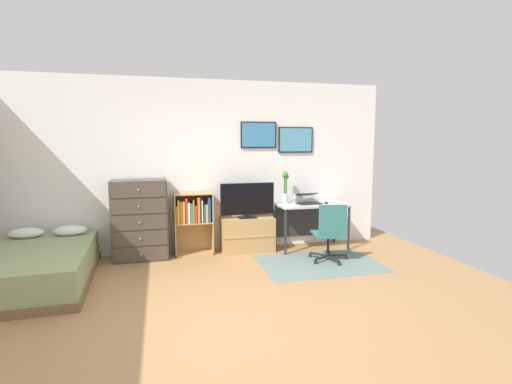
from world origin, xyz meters
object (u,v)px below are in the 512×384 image
object	(u,v)px
bookshelf	(194,217)
television	(247,201)
tv_stand	(247,234)
computer_mouse	(326,203)
wine_glass	(295,196)
office_chair	(330,231)
desk	(310,211)
bed	(36,266)
bamboo_vase	(285,186)
dresser	(140,220)
laptop	(307,199)

from	to	relation	value
bookshelf	television	distance (m)	0.88
tv_stand	computer_mouse	world-z (taller)	computer_mouse
computer_mouse	wine_glass	bearing A→B (deg)	176.42
computer_mouse	office_chair	bearing A→B (deg)	-109.57
desk	wine_glass	xyz separation A→B (m)	(-0.31, -0.11, 0.27)
bookshelf	desk	world-z (taller)	bookshelf
bookshelf	computer_mouse	world-z (taller)	bookshelf
bed	desk	xyz separation A→B (m)	(3.89, 0.77, 0.38)
bamboo_vase	wine_glass	world-z (taller)	bamboo_vase
bamboo_vase	dresser	bearing A→B (deg)	-178.00
tv_stand	television	distance (m)	0.55
dresser	tv_stand	bearing A→B (deg)	0.53
dresser	tv_stand	size ratio (longest dim) A/B	1.42
computer_mouse	bamboo_vase	world-z (taller)	bamboo_vase
bed	dresser	size ratio (longest dim) A/B	1.71
tv_stand	desk	bearing A→B (deg)	-0.72
television	office_chair	world-z (taller)	television
television	wine_glass	bearing A→B (deg)	-7.53
dresser	bookshelf	bearing A→B (deg)	4.08
wine_glass	bamboo_vase	bearing A→B (deg)	116.63
desk	wine_glass	distance (m)	0.43
bed	desk	size ratio (longest dim) A/B	1.79
television	bamboo_vase	world-z (taller)	bamboo_vase
television	laptop	distance (m)	1.01
tv_stand	desk	xyz separation A→B (m)	(1.06, -0.01, 0.33)
bamboo_vase	bed	bearing A→B (deg)	-166.26
television	bamboo_vase	size ratio (longest dim) A/B	1.61
dresser	computer_mouse	xyz separation A→B (m)	(2.91, -0.14, 0.16)
tv_stand	television	size ratio (longest dim) A/B	0.97
bamboo_vase	computer_mouse	bearing A→B (deg)	-19.25
tv_stand	office_chair	xyz separation A→B (m)	(1.03, -0.85, 0.19)
tv_stand	bamboo_vase	xyz separation A→B (m)	(0.65, 0.06, 0.75)
computer_mouse	desk	bearing A→B (deg)	147.73
wine_glass	bed	bearing A→B (deg)	-169.45
bookshelf	desk	distance (m)	1.90
laptop	bamboo_vase	bearing A→B (deg)	162.91
bed	tv_stand	world-z (taller)	bed
dresser	tv_stand	distance (m)	1.66
desk	laptop	bearing A→B (deg)	-178.75
bamboo_vase	tv_stand	bearing A→B (deg)	-174.36
bamboo_vase	office_chair	bearing A→B (deg)	-67.57
desk	bamboo_vase	world-z (taller)	bamboo_vase
bookshelf	television	xyz separation A→B (m)	(0.84, -0.06, 0.23)
bed	bookshelf	xyz separation A→B (m)	(1.99, 0.83, 0.36)
laptop	computer_mouse	xyz separation A→B (m)	(0.28, -0.14, -0.05)
television	bed	bearing A→B (deg)	-164.87
dresser	desk	xyz separation A→B (m)	(2.69, 0.00, 0.01)
wine_glass	tv_stand	bearing A→B (deg)	170.80
television	desk	bearing A→B (deg)	0.49
tv_stand	laptop	xyz separation A→B (m)	(1.01, -0.01, 0.53)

